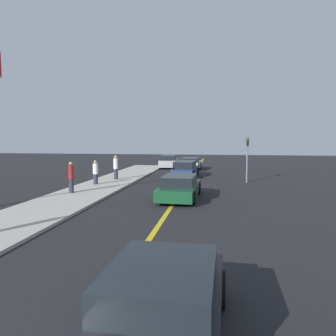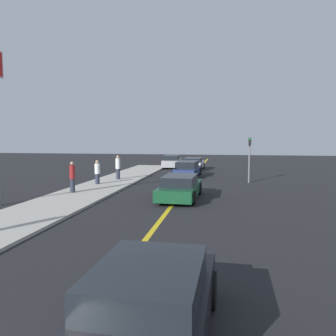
# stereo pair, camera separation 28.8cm
# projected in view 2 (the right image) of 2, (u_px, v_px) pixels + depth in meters

# --- Properties ---
(road_center_line) EXTENTS (0.20, 60.00, 0.01)m
(road_center_line) POSITION_uv_depth(u_px,v_px,m) (184.00, 190.00, 20.47)
(road_center_line) COLOR gold
(road_center_line) RESTS_ON ground_plane
(sidewalk_left) EXTENTS (3.39, 34.08, 0.12)m
(sidewalk_left) POSITION_uv_depth(u_px,v_px,m) (95.00, 189.00, 20.45)
(sidewalk_left) COLOR #ADA89E
(sidewalk_left) RESTS_ON ground_plane
(car_near_right_lane) EXTENTS (2.02, 3.99, 1.34)m
(car_near_right_lane) POSITION_uv_depth(u_px,v_px,m) (151.00, 303.00, 5.18)
(car_near_right_lane) COLOR black
(car_near_right_lane) RESTS_ON ground_plane
(car_ahead_center) EXTENTS (2.08, 4.85, 1.28)m
(car_ahead_center) POSITION_uv_depth(u_px,v_px,m) (180.00, 187.00, 17.44)
(car_ahead_center) COLOR #144728
(car_ahead_center) RESTS_ON ground_plane
(car_far_distant) EXTENTS (2.10, 4.77, 1.30)m
(car_far_distant) POSITION_uv_depth(u_px,v_px,m) (187.00, 169.00, 27.26)
(car_far_distant) COLOR navy
(car_far_distant) RESTS_ON ground_plane
(car_parked_left_lot) EXTENTS (2.09, 4.34, 1.21)m
(car_parked_left_lot) POSITION_uv_depth(u_px,v_px,m) (193.00, 164.00, 33.20)
(car_parked_left_lot) COLOR silver
(car_parked_left_lot) RESTS_ON ground_plane
(car_oncoming_far) EXTENTS (2.06, 4.67, 1.36)m
(car_oncoming_far) POSITION_uv_depth(u_px,v_px,m) (172.00, 162.00, 35.35)
(car_oncoming_far) COLOR #9E9EA3
(car_oncoming_far) RESTS_ON ground_plane
(pedestrian_mid_group) EXTENTS (0.32, 0.32, 1.78)m
(pedestrian_mid_group) POSITION_uv_depth(u_px,v_px,m) (72.00, 177.00, 18.71)
(pedestrian_mid_group) COLOR #282D3D
(pedestrian_mid_group) RESTS_ON sidewalk_left
(pedestrian_far_standing) EXTENTS (0.35, 0.35, 1.62)m
(pedestrian_far_standing) POSITION_uv_depth(u_px,v_px,m) (97.00, 172.00, 22.15)
(pedestrian_far_standing) COLOR #282D3D
(pedestrian_far_standing) RESTS_ON sidewalk_left
(pedestrian_by_sign) EXTENTS (0.35, 0.35, 1.80)m
(pedestrian_by_sign) POSITION_uv_depth(u_px,v_px,m) (118.00, 167.00, 24.70)
(pedestrian_by_sign) COLOR #282D3D
(pedestrian_by_sign) RESTS_ON sidewalk_left
(traffic_light) EXTENTS (0.18, 0.40, 3.25)m
(traffic_light) POSITION_uv_depth(u_px,v_px,m) (249.00, 155.00, 23.39)
(traffic_light) COLOR slate
(traffic_light) RESTS_ON ground_plane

